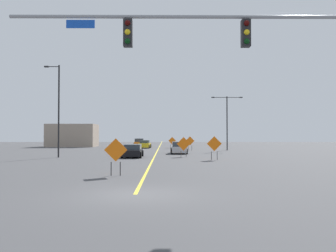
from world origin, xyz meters
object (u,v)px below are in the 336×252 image
object	(u,v)px
traffic_signal_assembly	(245,50)
construction_sign_right_lane	(172,141)
construction_sign_left_lane	(184,145)
car_yellow_mid	(145,144)
car_black_distant	(133,151)
street_lamp_mid_left	(227,118)
construction_sign_left_shoulder	(190,142)
car_silver_near	(179,148)
construction_sign_right_shoulder	(116,152)
street_lamp_far_left	(58,107)
construction_sign_median_near	(214,145)
car_orange_approaching	(139,143)

from	to	relation	value
traffic_signal_assembly	construction_sign_right_lane	xyz separation A→B (m)	(-1.98, 45.87, -4.39)
construction_sign_right_lane	construction_sign_left_lane	xyz separation A→B (m)	(0.73, -23.42, 0.10)
traffic_signal_assembly	car_yellow_mid	distance (m)	46.23
car_yellow_mid	car_black_distant	bearing A→B (deg)	-89.56
street_lamp_mid_left	construction_sign_right_lane	distance (m)	12.22
construction_sign_left_shoulder	car_silver_near	bearing A→B (deg)	-103.59
construction_sign_left_lane	construction_sign_right_lane	bearing A→B (deg)	91.79
construction_sign_right_lane	construction_sign_right_shoulder	xyz separation A→B (m)	(-3.90, -39.72, 0.16)
street_lamp_far_left	construction_sign_left_shoulder	xyz separation A→B (m)	(14.32, 14.90, -3.75)
street_lamp_far_left	street_lamp_mid_left	world-z (taller)	street_lamp_far_left
construction_sign_left_lane	street_lamp_mid_left	bearing A→B (deg)	64.35
street_lamp_far_left	car_black_distant	world-z (taller)	street_lamp_far_left
traffic_signal_assembly	construction_sign_median_near	world-z (taller)	traffic_signal_assembly
construction_sign_left_shoulder	construction_sign_right_shoulder	world-z (taller)	construction_sign_right_shoulder
construction_sign_right_shoulder	car_orange_approaching	world-z (taller)	construction_sign_right_shoulder
traffic_signal_assembly	car_black_distant	world-z (taller)	traffic_signal_assembly
construction_sign_right_lane	car_orange_approaching	world-z (taller)	construction_sign_right_lane
construction_sign_left_shoulder	car_silver_near	world-z (taller)	construction_sign_left_shoulder
construction_sign_right_shoulder	street_lamp_mid_left	bearing A→B (deg)	69.34
construction_sign_median_near	car_silver_near	bearing A→B (deg)	104.82
street_lamp_mid_left	construction_sign_left_lane	xyz separation A→B (m)	(-7.07, -14.73, -3.47)
car_black_distant	construction_sign_right_lane	bearing A→B (deg)	79.47
construction_sign_median_near	street_lamp_mid_left	bearing A→B (deg)	76.65
construction_sign_right_lane	construction_sign_right_shoulder	size ratio (longest dim) A/B	0.90
construction_sign_right_shoulder	car_silver_near	world-z (taller)	construction_sign_right_shoulder
traffic_signal_assembly	car_yellow_mid	xyz separation A→B (m)	(-6.60, 45.49, -4.91)
construction_sign_right_lane	car_black_distant	bearing A→B (deg)	-100.53
street_lamp_far_left	car_silver_near	world-z (taller)	street_lamp_far_left
street_lamp_far_left	car_silver_near	bearing A→B (deg)	29.56
construction_sign_left_shoulder	construction_sign_right_shoulder	bearing A→B (deg)	-101.66
construction_sign_median_near	construction_sign_right_shoulder	bearing A→B (deg)	-120.96
traffic_signal_assembly	street_lamp_far_left	distance (m)	25.76
construction_sign_left_shoulder	car_orange_approaching	distance (m)	19.03
construction_sign_median_near	car_silver_near	world-z (taller)	construction_sign_median_near
traffic_signal_assembly	construction_sign_right_lane	bearing A→B (deg)	92.47
car_silver_near	car_orange_approaching	bearing A→B (deg)	105.02
traffic_signal_assembly	construction_sign_left_shoulder	world-z (taller)	traffic_signal_assembly
street_lamp_far_left	construction_sign_median_near	world-z (taller)	street_lamp_far_left
construction_sign_left_shoulder	car_orange_approaching	xyz separation A→B (m)	(-8.57, 16.99, -0.58)
car_black_distant	construction_sign_left_lane	bearing A→B (deg)	5.15
street_lamp_mid_left	construction_sign_median_near	bearing A→B (deg)	-103.35
car_yellow_mid	car_black_distant	size ratio (longest dim) A/B	0.90
street_lamp_mid_left	construction_sign_left_shoulder	distance (m)	6.46
construction_sign_left_lane	car_orange_approaching	world-z (taller)	construction_sign_left_lane
car_orange_approaching	car_black_distant	size ratio (longest dim) A/B	0.94
construction_sign_right_lane	construction_sign_left_lane	bearing A→B (deg)	-88.21
construction_sign_left_shoulder	car_orange_approaching	bearing A→B (deg)	116.76
car_orange_approaching	car_silver_near	size ratio (longest dim) A/B	0.92
car_silver_near	street_lamp_far_left	bearing A→B (deg)	-150.44
construction_sign_median_near	car_black_distant	distance (m)	8.67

